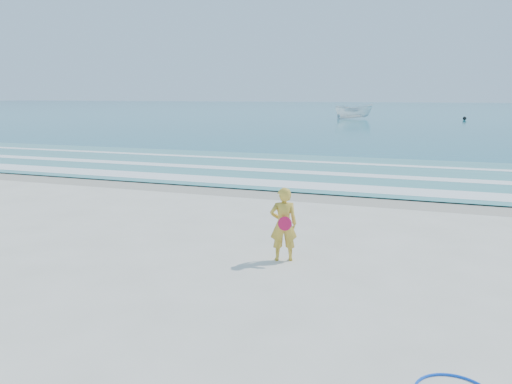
% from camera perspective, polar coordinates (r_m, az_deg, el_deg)
% --- Properties ---
extents(ground, '(400.00, 400.00, 0.00)m').
position_cam_1_polar(ground, '(8.28, -9.98, -11.88)').
color(ground, silver).
rests_on(ground, ground).
extents(wet_sand, '(400.00, 2.40, 0.00)m').
position_cam_1_polar(wet_sand, '(16.38, 5.63, -0.23)').
color(wet_sand, '#B2A893').
rests_on(wet_sand, ground).
extents(ocean, '(400.00, 190.00, 0.04)m').
position_cam_1_polar(ocean, '(111.71, 17.78, 8.96)').
color(ocean, '#19727F').
rests_on(ocean, ground).
extents(shallow, '(400.00, 10.00, 0.01)m').
position_cam_1_polar(shallow, '(21.19, 8.91, 2.39)').
color(shallow, '#59B7AD').
rests_on(shallow, ocean).
extents(foam_near, '(400.00, 1.40, 0.01)m').
position_cam_1_polar(foam_near, '(17.61, 6.66, 0.72)').
color(foam_near, white).
rests_on(foam_near, shallow).
extents(foam_mid, '(400.00, 0.90, 0.01)m').
position_cam_1_polar(foam_mid, '(20.41, 8.49, 2.10)').
color(foam_mid, white).
rests_on(foam_mid, shallow).
extents(foam_far, '(400.00, 0.60, 0.01)m').
position_cam_1_polar(foam_far, '(23.62, 10.04, 3.27)').
color(foam_far, white).
rests_on(foam_far, shallow).
extents(boat, '(5.26, 3.57, 1.90)m').
position_cam_1_polar(boat, '(66.72, 11.11, 9.01)').
color(boat, white).
rests_on(boat, ocean).
extents(buoy, '(0.45, 0.45, 0.45)m').
position_cam_1_polar(buoy, '(67.74, 22.73, 7.78)').
color(buoy, black).
rests_on(buoy, ocean).
extents(woman, '(0.62, 0.52, 1.46)m').
position_cam_1_polar(woman, '(9.71, 3.16, -3.69)').
color(woman, gold).
rests_on(woman, ground).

